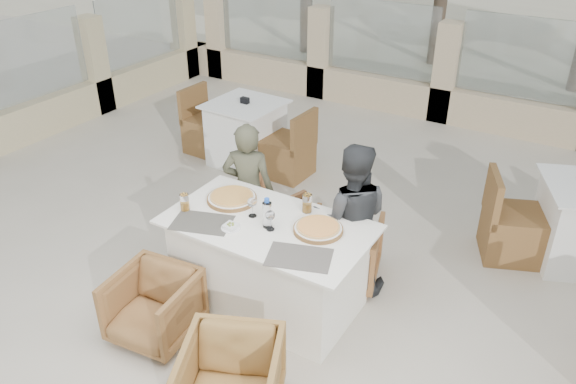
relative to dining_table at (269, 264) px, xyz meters
The scene contains 22 objects.
ground 0.41m from the dining_table, 119.04° to the right, with size 80.00×80.00×0.00m, color beige.
sand_patch 13.89m from the dining_table, 90.27° to the left, with size 30.00×16.00×0.01m, color beige.
perimeter_wall_far 4.70m from the dining_table, 90.80° to the left, with size 10.00×0.34×1.60m, color beige, non-canonical shape.
perimeter_wall_left 4.79m from the dining_table, 163.16° to the left, with size 0.34×7.00×1.60m, color #C6B78B, non-canonical shape.
dining_table is the anchor object (origin of this frame).
placemat_near_left 0.64m from the dining_table, 149.42° to the right, with size 0.45×0.30×0.00m, color #524F46.
placemat_near_right 0.64m from the dining_table, 31.16° to the right, with size 0.45×0.30×0.00m, color #5D5750.
pizza_left 0.62m from the dining_table, 162.46° to the left, with size 0.41×0.41×0.05m, color #C86A1B.
pizza_right 0.57m from the dining_table, 14.74° to the left, with size 0.38×0.38×0.05m, color orange.
water_bottle 0.51m from the dining_table, 60.23° to the right, with size 0.07×0.07×0.25m, color #ACCAE3.
wine_glass_centre 0.50m from the dining_table, behind, with size 0.08×0.08×0.18m, color white, non-canonical shape.
wine_glass_near 0.49m from the dining_table, 44.66° to the right, with size 0.08×0.08×0.18m, color white, non-canonical shape.
beer_glass_left 0.83m from the dining_table, 165.16° to the right, with size 0.07×0.07×0.14m, color orange.
beer_glass_right 0.58m from the dining_table, 60.64° to the left, with size 0.08×0.08×0.15m, color #C37D1B.
olive_dish 0.50m from the dining_table, 133.97° to the right, with size 0.11×0.11×0.04m, color white, non-canonical shape.
armchair_far_left 0.93m from the dining_table, 127.33° to the left, with size 0.62×0.64×0.58m, color brown.
armchair_far_right 0.72m from the dining_table, 58.74° to the left, with size 0.61×0.63×0.57m, color #966236.
armchair_near_left 0.94m from the dining_table, 124.51° to the right, with size 0.58×0.60×0.55m, color brown.
armchair_near_right 1.14m from the dining_table, 69.07° to the right, with size 0.61×0.63×0.58m, color olive.
diner_left 0.83m from the dining_table, 135.99° to the left, with size 0.47×0.31×1.28m, color #4C4C37.
diner_right 0.75m from the dining_table, 49.69° to the left, with size 0.65×0.50×1.33m, color #36383B.
bg_table_a 2.65m from the dining_table, 128.82° to the left, with size 1.64×0.82×0.77m, color white, non-canonical shape.
Camera 1 is at (2.08, -2.91, 3.08)m, focal length 35.00 mm.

